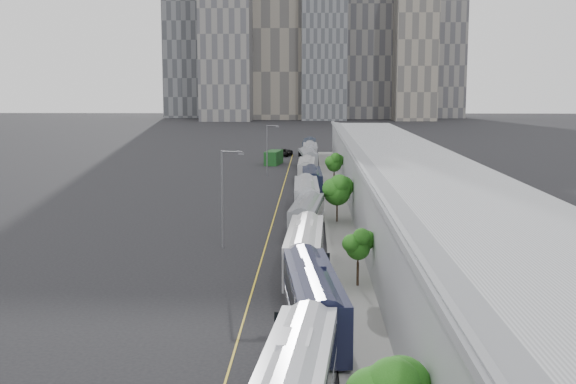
{
  "coord_description": "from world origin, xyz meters",
  "views": [
    {
      "loc": [
        2.63,
        -19.58,
        14.02
      ],
      "look_at": [
        0.07,
        57.24,
        3.0
      ],
      "focal_mm": 45.0,
      "sensor_mm": 36.0,
      "label": 1
    }
  ],
  "objects_px": {
    "bus_1": "(313,306)",
    "suv": "(284,153)",
    "bus_3": "(307,220)",
    "street_lamp_near": "(224,192)",
    "bus_6": "(307,172)",
    "shipping_container": "(274,158)",
    "bus_8": "(310,155)",
    "bus_7": "(308,161)",
    "bus_4": "(306,200)",
    "bus_2": "(305,254)",
    "bus_5": "(312,184)",
    "street_lamp_far": "(268,146)",
    "bus_9": "(309,149)"
  },
  "relations": [
    {
      "from": "bus_7",
      "to": "bus_9",
      "type": "distance_m",
      "value": 26.44
    },
    {
      "from": "street_lamp_far",
      "to": "bus_3",
      "type": "bearing_deg",
      "value": -82.07
    },
    {
      "from": "bus_8",
      "to": "street_lamp_far",
      "type": "distance_m",
      "value": 21.6
    },
    {
      "from": "bus_1",
      "to": "shipping_container",
      "type": "xyz_separation_m",
      "value": [
        -7.25,
        93.76,
        -0.35
      ]
    },
    {
      "from": "bus_8",
      "to": "suv",
      "type": "height_order",
      "value": "bus_8"
    },
    {
      "from": "bus_5",
      "to": "bus_9",
      "type": "distance_m",
      "value": 56.23
    },
    {
      "from": "bus_3",
      "to": "street_lamp_far",
      "type": "relative_size",
      "value": 1.49
    },
    {
      "from": "bus_4",
      "to": "bus_9",
      "type": "bearing_deg",
      "value": 88.84
    },
    {
      "from": "bus_4",
      "to": "bus_6",
      "type": "xyz_separation_m",
      "value": [
        -0.18,
        29.06,
        -0.15
      ]
    },
    {
      "from": "street_lamp_far",
      "to": "bus_9",
      "type": "bearing_deg",
      "value": 79.38
    },
    {
      "from": "street_lamp_near",
      "to": "shipping_container",
      "type": "xyz_separation_m",
      "value": [
        0.53,
        71.54,
        -3.75
      ]
    },
    {
      "from": "bus_1",
      "to": "suv",
      "type": "relative_size",
      "value": 2.46
    },
    {
      "from": "bus_4",
      "to": "bus_2",
      "type": "bearing_deg",
      "value": -90.85
    },
    {
      "from": "bus_6",
      "to": "bus_9",
      "type": "bearing_deg",
      "value": 90.33
    },
    {
      "from": "bus_4",
      "to": "bus_8",
      "type": "relative_size",
      "value": 1.01
    },
    {
      "from": "bus_1",
      "to": "street_lamp_near",
      "type": "distance_m",
      "value": 23.78
    },
    {
      "from": "shipping_container",
      "to": "suv",
      "type": "distance_m",
      "value": 16.84
    },
    {
      "from": "bus_1",
      "to": "bus_7",
      "type": "distance_m",
      "value": 84.31
    },
    {
      "from": "bus_3",
      "to": "street_lamp_near",
      "type": "distance_m",
      "value": 10.07
    },
    {
      "from": "bus_2",
      "to": "street_lamp_near",
      "type": "relative_size",
      "value": 1.5
    },
    {
      "from": "street_lamp_near",
      "to": "bus_8",
      "type": "bearing_deg",
      "value": 84.35
    },
    {
      "from": "bus_2",
      "to": "bus_8",
      "type": "distance_m",
      "value": 82.86
    },
    {
      "from": "bus_5",
      "to": "street_lamp_far",
      "type": "bearing_deg",
      "value": 107.1
    },
    {
      "from": "bus_8",
      "to": "street_lamp_far",
      "type": "bearing_deg",
      "value": -108.67
    },
    {
      "from": "bus_1",
      "to": "bus_7",
      "type": "bearing_deg",
      "value": 84.95
    },
    {
      "from": "bus_6",
      "to": "bus_7",
      "type": "xyz_separation_m",
      "value": [
        0.08,
        15.28,
        0.06
      ]
    },
    {
      "from": "bus_5",
      "to": "shipping_container",
      "type": "xyz_separation_m",
      "value": [
        -7.18,
        39.24,
        -0.22
      ]
    },
    {
      "from": "bus_4",
      "to": "bus_9",
      "type": "xyz_separation_m",
      "value": [
        0.1,
        70.78,
        -0.07
      ]
    },
    {
      "from": "street_lamp_far",
      "to": "suv",
      "type": "bearing_deg",
      "value": 87.93
    },
    {
      "from": "shipping_container",
      "to": "bus_3",
      "type": "bearing_deg",
      "value": -75.51
    },
    {
      "from": "bus_8",
      "to": "suv",
      "type": "bearing_deg",
      "value": 110.37
    },
    {
      "from": "bus_6",
      "to": "shipping_container",
      "type": "bearing_deg",
      "value": 105.09
    },
    {
      "from": "bus_3",
      "to": "street_lamp_near",
      "type": "height_order",
      "value": "street_lamp_near"
    },
    {
      "from": "bus_4",
      "to": "bus_7",
      "type": "distance_m",
      "value": 44.34
    },
    {
      "from": "bus_8",
      "to": "street_lamp_near",
      "type": "height_order",
      "value": "street_lamp_near"
    },
    {
      "from": "bus_6",
      "to": "street_lamp_near",
      "type": "distance_m",
      "value": 47.45
    },
    {
      "from": "bus_4",
      "to": "bus_5",
      "type": "relative_size",
      "value": 1.09
    },
    {
      "from": "bus_2",
      "to": "bus_4",
      "type": "bearing_deg",
      "value": 91.94
    },
    {
      "from": "bus_3",
      "to": "bus_7",
      "type": "xyz_separation_m",
      "value": [
        -0.28,
        56.05,
        0.05
      ]
    },
    {
      "from": "bus_2",
      "to": "bus_8",
      "type": "xyz_separation_m",
      "value": [
        0.15,
        82.86,
        0.03
      ]
    },
    {
      "from": "bus_7",
      "to": "street_lamp_far",
      "type": "xyz_separation_m",
      "value": [
        -6.35,
        -8.45,
        3.25
      ]
    },
    {
      "from": "bus_8",
      "to": "bus_9",
      "type": "relative_size",
      "value": 1.04
    },
    {
      "from": "bus_2",
      "to": "bus_9",
      "type": "xyz_separation_m",
      "value": [
        -0.01,
        97.46,
        -0.03
      ]
    },
    {
      "from": "bus_1",
      "to": "bus_6",
      "type": "height_order",
      "value": "bus_1"
    },
    {
      "from": "street_lamp_near",
      "to": "shipping_container",
      "type": "height_order",
      "value": "street_lamp_near"
    },
    {
      "from": "bus_7",
      "to": "suv",
      "type": "height_order",
      "value": "bus_7"
    },
    {
      "from": "bus_5",
      "to": "bus_7",
      "type": "height_order",
      "value": "bus_7"
    },
    {
      "from": "bus_1",
      "to": "bus_3",
      "type": "distance_m",
      "value": 28.27
    },
    {
      "from": "street_lamp_far",
      "to": "bus_8",
      "type": "bearing_deg",
      "value": 71.72
    },
    {
      "from": "bus_3",
      "to": "bus_4",
      "type": "xyz_separation_m",
      "value": [
        -0.18,
        11.71,
        0.14
      ]
    }
  ]
}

